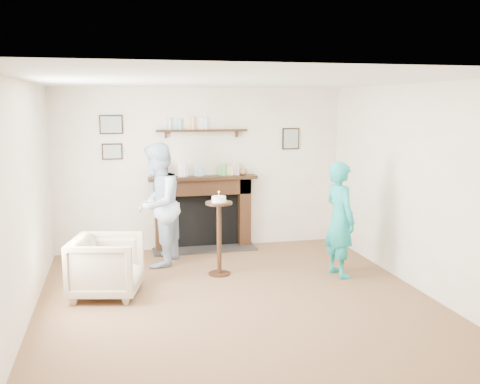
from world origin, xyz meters
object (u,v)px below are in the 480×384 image
(armchair, at_px, (108,295))
(man, at_px, (159,265))
(pedestal_table, at_px, (219,224))
(woman, at_px, (338,275))

(armchair, height_order, man, man)
(man, bearing_deg, pedestal_table, 72.89)
(armchair, bearing_deg, woman, -75.59)
(man, relative_size, woman, 1.14)
(armchair, distance_m, woman, 2.98)
(man, xyz_separation_m, pedestal_table, (0.75, -0.63, 0.70))
(man, relative_size, pedestal_table, 1.53)
(woman, height_order, pedestal_table, pedestal_table)
(woman, bearing_deg, man, 57.38)
(armchair, xyz_separation_m, woman, (2.98, 0.07, 0.00))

